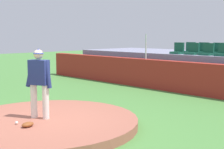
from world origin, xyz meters
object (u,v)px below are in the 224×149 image
Objects in this scene: stadium_chair_0 at (178,50)px; pitcher at (39,78)px; fielding_glove at (28,125)px; stadium_chair_5 at (190,50)px; stadium_chair_2 at (207,51)px; stadium_chair_3 at (223,52)px; baseball at (16,123)px; stadium_chair_7 at (217,51)px; stadium_chair_1 at (193,51)px; stadium_chair_6 at (203,50)px.

pitcher is at bearing 99.14° from stadium_chair_0.
stadium_chair_5 is (-1.70, 9.36, 1.32)m from fielding_glove.
stadium_chair_2 is 1.65m from stadium_chair_5.
fielding_glove is 0.60× the size of stadium_chair_0.
pitcher is 3.46× the size of stadium_chair_3.
stadium_chair_7 is at bearing 89.79° from baseball.
pitcher is 3.46× the size of stadium_chair_1.
stadium_chair_0 is (-1.36, 8.53, 1.34)m from baseball.
stadium_chair_6 reaches higher than fielding_glove.
stadium_chair_3 is at bearing 59.21° from pitcher.
stadium_chair_6 is (0.71, 0.89, 0.00)m from stadium_chair_0.
stadium_chair_6 and stadium_chair_7 have the same top height.
baseball is 8.74m from stadium_chair_0.
stadium_chair_6 is at bearing 178.59° from stadium_chair_5.
fielding_glove is 9.49m from stadium_chair_6.
pitcher is 3.46× the size of stadium_chair_7.
pitcher is at bearing 93.90° from stadium_chair_1.
stadium_chair_7 is at bearing -146.29° from stadium_chair_0.
pitcher is 1.19m from baseball.
baseball is at bearing 99.04° from stadium_chair_0.
stadium_chair_0 and stadium_chair_1 have the same top height.
fielding_glove is at bearing 92.12° from stadium_chair_2.
stadium_chair_2 is (0.06, 8.55, 1.34)m from baseball.
stadium_chair_1 is at bearing -3.55° from fielding_glove.
fielding_glove reaches higher than baseball.
stadium_chair_1 and stadium_chair_5 have the same top height.
stadium_chair_6 is at bearing 68.97° from pitcher.
stadium_chair_5 is (0.03, 0.90, 0.00)m from stadium_chair_0.
pitcher is 5.77× the size of fielding_glove.
baseball is 9.62m from stadium_chair_5.
stadium_chair_5 is at bearing 98.00° from baseball.
pitcher is at bearing 98.02° from stadium_chair_5.
baseball is at bearing 84.97° from stadium_chair_3.
baseball is 0.15× the size of stadium_chair_5.
stadium_chair_1 reaches higher than baseball.
stadium_chair_2 and stadium_chair_7 have the same top height.
stadium_chair_0 is 1.14m from stadium_chair_6.
stadium_chair_1 is 1.00× the size of stadium_chair_6.
baseball is (0.09, -0.69, -0.97)m from pitcher.
stadium_chair_3 is at bearing 84.97° from baseball.
stadium_chair_2 is at bearing 128.70° from stadium_chair_6.
stadium_chair_2 is 1.00× the size of stadium_chair_6.
stadium_chair_3 is at bearing 127.45° from stadium_chair_7.
stadium_chair_1 is at bearing 90.80° from stadium_chair_6.
fielding_glove is 9.60m from stadium_chair_5.
pitcher is 7.95m from stadium_chair_0.
baseball is at bearing 94.21° from stadium_chair_1.
pitcher is at bearing 83.84° from stadium_chair_3.
pitcher is at bearing 93.59° from stadium_chair_6.
stadium_chair_2 is 1.00× the size of stadium_chair_3.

